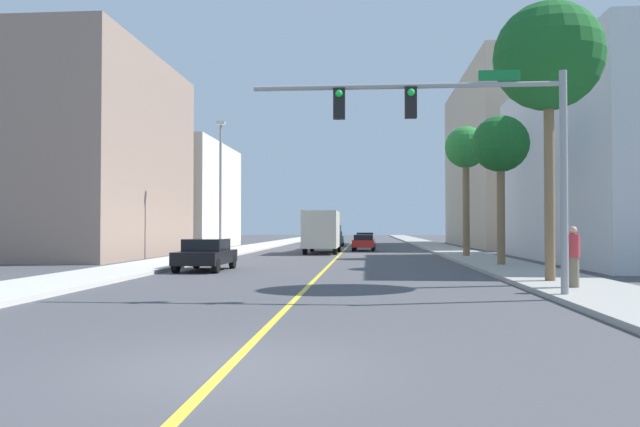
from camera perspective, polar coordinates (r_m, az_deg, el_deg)
The scene contains 18 objects.
ground at distance 50.27m, azimuth 2.27°, elevation -3.47°, with size 192.00×192.00×0.00m, color #47474C.
sidewalk_left at distance 51.28m, azimuth -7.16°, elevation -3.33°, with size 3.37×168.00×0.15m, color beige.
sidewalk_right at distance 50.65m, azimuth 11.83°, elevation -3.34°, with size 3.37×168.00×0.15m, color #9E9B93.
lane_marking_center at distance 50.27m, azimuth 2.27°, elevation -3.46°, with size 0.16×144.00×0.01m, color yellow.
building_left_near at distance 43.57m, azimuth -24.48°, elevation 4.84°, with size 15.07×16.41×12.96m, color gray.
building_left_far at distance 59.86m, azimuth -15.30°, elevation 1.60°, with size 13.51×15.22×9.76m, color silver.
building_right_far at distance 64.96m, azimuth 17.63°, elevation 4.67°, with size 10.28×25.76×17.18m, color tan.
traffic_signal_mast at distance 16.91m, azimuth 13.55°, elevation 7.61°, with size 8.42×0.36×5.98m.
street_lamp at distance 38.36m, azimuth -9.33°, elevation 3.00°, with size 0.56×0.28×8.38m.
palm_near at distance 22.23m, azimuth 20.67°, elevation 13.50°, with size 3.61×3.61×9.28m.
palm_mid at distance 30.34m, azimuth 16.60°, elevation 6.08°, with size 2.69×2.69×7.10m.
palm_far at distance 38.97m, azimuth 13.54°, elevation 5.78°, with size 2.59×2.59×8.04m.
car_red at distance 49.19m, azimuth 4.15°, elevation -2.71°, with size 1.90×4.15×1.30m.
car_black at distance 27.26m, azimuth -10.67°, elevation -3.76°, with size 1.97×4.08×1.40m.
car_silver at distance 60.43m, azimuth 4.26°, elevation -2.42°, with size 1.92×4.30×1.37m.
car_green at distance 61.15m, azimuth 1.40°, elevation -2.35°, with size 1.79×4.46×1.48m.
delivery_truck at distance 44.40m, azimuth 0.22°, elevation -1.65°, with size 2.42×7.85×3.05m.
pedestrian at distance 19.37m, azimuth 22.69°, elevation -3.75°, with size 0.38×0.38×1.80m.
Camera 1 is at (1.91, -8.20, 1.92)m, focal length 34.07 mm.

